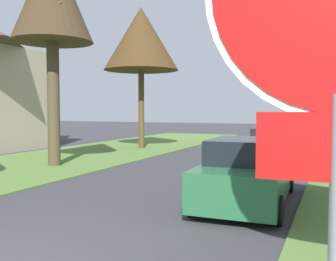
{
  "coord_description": "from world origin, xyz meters",
  "views": [
    {
      "loc": [
        4.33,
        -3.41,
        2.26
      ],
      "look_at": [
        -0.33,
        7.07,
        1.64
      ],
      "focal_mm": 40.37,
      "sensor_mm": 36.0,
      "label": 1
    }
  ],
  "objects": [
    {
      "name": "parked_sedan_silver",
      "position": [
        2.19,
        11.82,
        0.72
      ],
      "size": [
        2.09,
        4.47,
        1.57
      ],
      "color": "#BCBCC1",
      "rests_on": "ground"
    },
    {
      "name": "street_tree_left_mid_b",
      "position": [
        -5.99,
        16.0,
        6.33
      ],
      "size": [
        4.3,
        4.3,
        8.11
      ],
      "color": "brown",
      "rests_on": "grass_verge_left"
    },
    {
      "name": "parked_sedan_green",
      "position": [
        2.4,
        5.68,
        0.72
      ],
      "size": [
        2.09,
        4.47,
        1.57
      ],
      "color": "#28663D",
      "rests_on": "ground"
    },
    {
      "name": "parked_sedan_black",
      "position": [
        2.49,
        18.99,
        0.72
      ],
      "size": [
        2.09,
        4.47,
        1.57
      ],
      "color": "black",
      "rests_on": "ground"
    }
  ]
}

